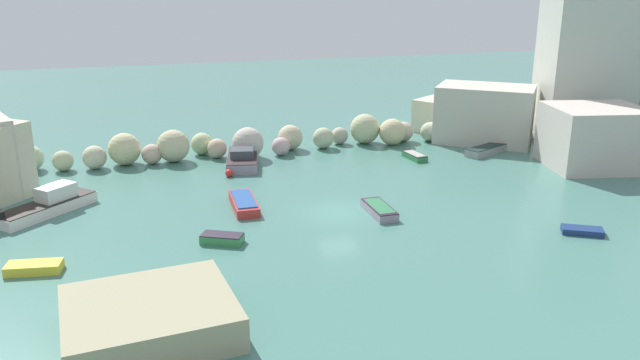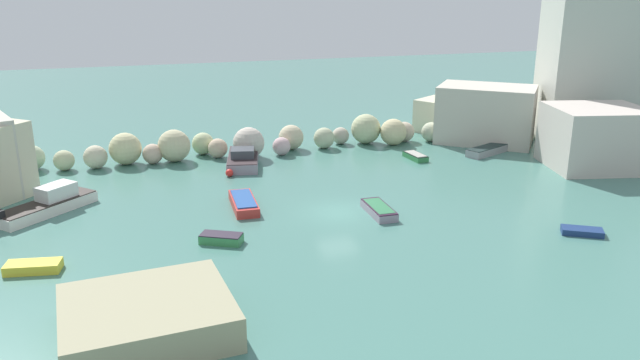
{
  "view_description": "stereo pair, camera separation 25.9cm",
  "coord_description": "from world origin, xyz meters",
  "px_view_note": "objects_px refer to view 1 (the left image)",
  "views": [
    {
      "loc": [
        -12.71,
        -36.35,
        14.38
      ],
      "look_at": [
        0.0,
        3.96,
        1.0
      ],
      "focal_mm": 35.64,
      "sensor_mm": 36.0,
      "label": 1
    },
    {
      "loc": [
        -12.47,
        -36.43,
        14.38
      ],
      "look_at": [
        0.0,
        3.96,
        1.0
      ],
      "focal_mm": 35.64,
      "sensor_mm": 36.0,
      "label": 2
    }
  ],
  "objects_px": {
    "moored_boat_4": "(582,231)",
    "moored_boat_8": "(244,203)",
    "stone_dock": "(150,318)",
    "moored_boat_3": "(222,239)",
    "moored_boat_1": "(34,268)",
    "channel_buoy": "(229,173)",
    "moored_boat_7": "(242,159)",
    "moored_boat_5": "(415,156)",
    "moored_boat_9": "(379,210)",
    "moored_boat_0": "(49,204)",
    "moored_boat_6": "(486,150)"
  },
  "relations": [
    {
      "from": "moored_boat_1",
      "to": "channel_buoy",
      "type": "bearing_deg",
      "value": -122.91
    },
    {
      "from": "stone_dock",
      "to": "moored_boat_8",
      "type": "relative_size",
      "value": 1.58
    },
    {
      "from": "moored_boat_3",
      "to": "moored_boat_5",
      "type": "xyz_separation_m",
      "value": [
        18.27,
        12.95,
        -0.02
      ]
    },
    {
      "from": "moored_boat_0",
      "to": "moored_boat_1",
      "type": "xyz_separation_m",
      "value": [
        0.02,
        -9.15,
        -0.33
      ]
    },
    {
      "from": "moored_boat_1",
      "to": "moored_boat_8",
      "type": "distance_m",
      "value": 13.67
    },
    {
      "from": "moored_boat_6",
      "to": "channel_buoy",
      "type": "bearing_deg",
      "value": -23.76
    },
    {
      "from": "moored_boat_0",
      "to": "stone_dock",
      "type": "bearing_deg",
      "value": -115.31
    },
    {
      "from": "channel_buoy",
      "to": "moored_boat_1",
      "type": "relative_size",
      "value": 0.2
    },
    {
      "from": "moored_boat_5",
      "to": "moored_boat_9",
      "type": "relative_size",
      "value": 0.75
    },
    {
      "from": "moored_boat_6",
      "to": "moored_boat_7",
      "type": "relative_size",
      "value": 0.72
    },
    {
      "from": "moored_boat_0",
      "to": "moored_boat_5",
      "type": "distance_m",
      "value": 28.5
    },
    {
      "from": "channel_buoy",
      "to": "moored_boat_5",
      "type": "bearing_deg",
      "value": 1.28
    },
    {
      "from": "moored_boat_4",
      "to": "moored_boat_9",
      "type": "distance_m",
      "value": 12.2
    },
    {
      "from": "channel_buoy",
      "to": "moored_boat_6",
      "type": "distance_m",
      "value": 22.34
    },
    {
      "from": "channel_buoy",
      "to": "moored_boat_0",
      "type": "height_order",
      "value": "moored_boat_0"
    },
    {
      "from": "moored_boat_7",
      "to": "moored_boat_0",
      "type": "bearing_deg",
      "value": -50.58
    },
    {
      "from": "moored_boat_6",
      "to": "moored_boat_0",
      "type": "bearing_deg",
      "value": -16.71
    },
    {
      "from": "channel_buoy",
      "to": "moored_boat_5",
      "type": "xyz_separation_m",
      "value": [
        15.73,
        0.35,
        -0.04
      ]
    },
    {
      "from": "moored_boat_7",
      "to": "moored_boat_8",
      "type": "distance_m",
      "value": 10.21
    },
    {
      "from": "stone_dock",
      "to": "moored_boat_7",
      "type": "distance_m",
      "value": 25.76
    },
    {
      "from": "moored_boat_3",
      "to": "moored_boat_6",
      "type": "xyz_separation_m",
      "value": [
        24.89,
        12.59,
        0.05
      ]
    },
    {
      "from": "moored_boat_4",
      "to": "moored_boat_8",
      "type": "bearing_deg",
      "value": -178.92
    },
    {
      "from": "moored_boat_1",
      "to": "moored_boat_6",
      "type": "xyz_separation_m",
      "value": [
        34.71,
        13.43,
        0.08
      ]
    },
    {
      "from": "moored_boat_1",
      "to": "moored_boat_5",
      "type": "relative_size",
      "value": 1.1
    },
    {
      "from": "stone_dock",
      "to": "moored_boat_3",
      "type": "relative_size",
      "value": 2.68
    },
    {
      "from": "channel_buoy",
      "to": "moored_boat_7",
      "type": "height_order",
      "value": "moored_boat_7"
    },
    {
      "from": "moored_boat_7",
      "to": "moored_boat_8",
      "type": "height_order",
      "value": "moored_boat_7"
    },
    {
      "from": "stone_dock",
      "to": "channel_buoy",
      "type": "height_order",
      "value": "stone_dock"
    },
    {
      "from": "moored_boat_1",
      "to": "moored_boat_5",
      "type": "xyz_separation_m",
      "value": [
        28.1,
        13.79,
        0.0
      ]
    },
    {
      "from": "stone_dock",
      "to": "moored_boat_5",
      "type": "distance_m",
      "value": 31.46
    },
    {
      "from": "channel_buoy",
      "to": "moored_boat_5",
      "type": "height_order",
      "value": "channel_buoy"
    },
    {
      "from": "moored_boat_3",
      "to": "channel_buoy",
      "type": "bearing_deg",
      "value": -73.48
    },
    {
      "from": "moored_boat_3",
      "to": "moored_boat_6",
      "type": "bearing_deg",
      "value": -125.22
    },
    {
      "from": "moored_boat_7",
      "to": "moored_boat_8",
      "type": "xyz_separation_m",
      "value": [
        -1.84,
        -10.04,
        -0.21
      ]
    },
    {
      "from": "moored_boat_3",
      "to": "moored_boat_8",
      "type": "bearing_deg",
      "value": -85.08
    },
    {
      "from": "moored_boat_3",
      "to": "moored_boat_7",
      "type": "bearing_deg",
      "value": -77.06
    },
    {
      "from": "moored_boat_3",
      "to": "moored_boat_9",
      "type": "xyz_separation_m",
      "value": [
        10.38,
        1.7,
        0.02
      ]
    },
    {
      "from": "moored_boat_9",
      "to": "moored_boat_3",
      "type": "bearing_deg",
      "value": -79.77
    },
    {
      "from": "moored_boat_1",
      "to": "moored_boat_3",
      "type": "bearing_deg",
      "value": -165.4
    },
    {
      "from": "moored_boat_5",
      "to": "moored_boat_8",
      "type": "xyz_separation_m",
      "value": [
        -15.96,
        -7.51,
        0.08
      ]
    },
    {
      "from": "stone_dock",
      "to": "moored_boat_5",
      "type": "xyz_separation_m",
      "value": [
        22.72,
        21.76,
        -0.53
      ]
    },
    {
      "from": "channel_buoy",
      "to": "moored_boat_9",
      "type": "relative_size",
      "value": 0.17
    },
    {
      "from": "moored_boat_1",
      "to": "moored_boat_4",
      "type": "height_order",
      "value": "moored_boat_1"
    },
    {
      "from": "moored_boat_4",
      "to": "moored_boat_8",
      "type": "relative_size",
      "value": 0.58
    },
    {
      "from": "moored_boat_5",
      "to": "moored_boat_1",
      "type": "bearing_deg",
      "value": -69.71
    },
    {
      "from": "moored_boat_8",
      "to": "channel_buoy",
      "type": "bearing_deg",
      "value": 0.58
    },
    {
      "from": "stone_dock",
      "to": "moored_boat_7",
      "type": "relative_size",
      "value": 1.1
    },
    {
      "from": "moored_boat_3",
      "to": "moored_boat_8",
      "type": "height_order",
      "value": "moored_boat_8"
    },
    {
      "from": "moored_boat_8",
      "to": "moored_boat_9",
      "type": "xyz_separation_m",
      "value": [
        8.07,
        -3.74,
        -0.03
      ]
    },
    {
      "from": "channel_buoy",
      "to": "moored_boat_9",
      "type": "height_order",
      "value": "channel_buoy"
    }
  ]
}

